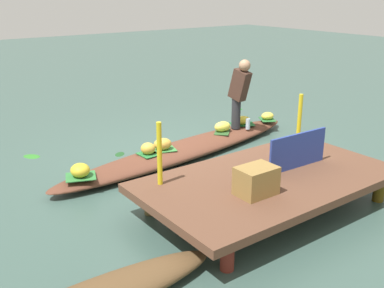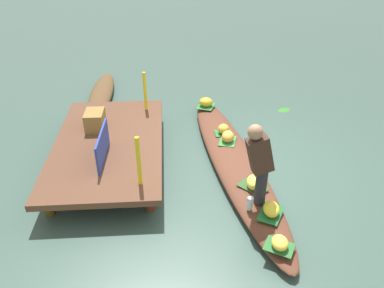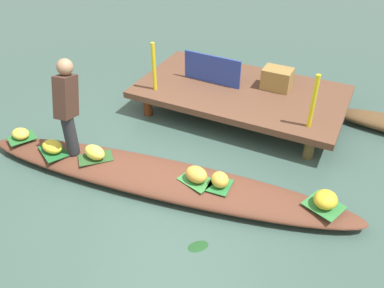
# 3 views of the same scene
# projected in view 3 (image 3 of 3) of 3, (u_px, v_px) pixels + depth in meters

# --- Properties ---
(canal_water) EXTENTS (40.00, 40.00, 0.00)m
(canal_water) POSITION_uv_depth(u_px,v_px,m) (161.00, 184.00, 5.09)
(canal_water) COLOR #39534A
(canal_water) RESTS_ON ground
(dock_platform) EXTENTS (3.20, 1.80, 0.42)m
(dock_platform) POSITION_uv_depth(u_px,v_px,m) (240.00, 92.00, 6.33)
(dock_platform) COLOR brown
(dock_platform) RESTS_ON ground
(vendor_boat) EXTENTS (4.98, 1.37, 0.21)m
(vendor_boat) POSITION_uv_depth(u_px,v_px,m) (160.00, 178.00, 5.03)
(vendor_boat) COLOR brown
(vendor_boat) RESTS_ON ground
(leaf_mat_0) EXTENTS (0.51, 0.46, 0.01)m
(leaf_mat_0) POSITION_uv_depth(u_px,v_px,m) (53.00, 151.00, 5.30)
(leaf_mat_0) COLOR #1E632E
(leaf_mat_0) RESTS_ON vendor_boat
(banana_bunch_0) EXTENTS (0.34, 0.26, 0.15)m
(banana_bunch_0) POSITION_uv_depth(u_px,v_px,m) (52.00, 147.00, 5.26)
(banana_bunch_0) COLOR yellow
(banana_bunch_0) RESTS_ON vendor_boat
(leaf_mat_1) EXTENTS (0.40, 0.44, 0.01)m
(leaf_mat_1) POSITION_uv_depth(u_px,v_px,m) (22.00, 138.00, 5.56)
(leaf_mat_1) COLOR #296B31
(leaf_mat_1) RESTS_ON vendor_boat
(banana_bunch_1) EXTENTS (0.27, 0.23, 0.14)m
(banana_bunch_1) POSITION_uv_depth(u_px,v_px,m) (21.00, 134.00, 5.51)
(banana_bunch_1) COLOR yellow
(banana_bunch_1) RESTS_ON vendor_boat
(leaf_mat_2) EXTENTS (0.28, 0.32, 0.01)m
(leaf_mat_2) POSITION_uv_depth(u_px,v_px,m) (220.00, 185.00, 4.75)
(leaf_mat_2) COLOR #267235
(leaf_mat_2) RESTS_ON vendor_boat
(banana_bunch_2) EXTENTS (0.30, 0.29, 0.18)m
(banana_bunch_2) POSITION_uv_depth(u_px,v_px,m) (220.00, 180.00, 4.70)
(banana_bunch_2) COLOR gold
(banana_bunch_2) RESTS_ON vendor_boat
(leaf_mat_3) EXTENTS (0.49, 0.45, 0.01)m
(leaf_mat_3) POSITION_uv_depth(u_px,v_px,m) (324.00, 205.00, 4.48)
(leaf_mat_3) COLOR #307737
(leaf_mat_3) RESTS_ON vendor_boat
(banana_bunch_3) EXTENTS (0.29, 0.31, 0.18)m
(banana_bunch_3) POSITION_uv_depth(u_px,v_px,m) (326.00, 199.00, 4.43)
(banana_bunch_3) COLOR gold
(banana_bunch_3) RESTS_ON vendor_boat
(leaf_mat_4) EXTENTS (0.48, 0.48, 0.01)m
(leaf_mat_4) POSITION_uv_depth(u_px,v_px,m) (96.00, 158.00, 5.19)
(leaf_mat_4) COLOR #2C5327
(leaf_mat_4) RESTS_ON vendor_boat
(banana_bunch_4) EXTENTS (0.33, 0.23, 0.18)m
(banana_bunch_4) POSITION_uv_depth(u_px,v_px,m) (95.00, 152.00, 5.13)
(banana_bunch_4) COLOR #F1E04D
(banana_bunch_4) RESTS_ON vendor_boat
(leaf_mat_5) EXTENTS (0.46, 0.38, 0.01)m
(leaf_mat_5) POSITION_uv_depth(u_px,v_px,m) (196.00, 180.00, 4.83)
(leaf_mat_5) COLOR #37803B
(leaf_mat_5) RESTS_ON vendor_boat
(banana_bunch_5) EXTENTS (0.33, 0.28, 0.19)m
(banana_bunch_5) POSITION_uv_depth(u_px,v_px,m) (196.00, 174.00, 4.77)
(banana_bunch_5) COLOR gold
(banana_bunch_5) RESTS_ON vendor_boat
(vendor_person) EXTENTS (0.23, 0.42, 1.25)m
(vendor_person) POSITION_uv_depth(u_px,v_px,m) (67.00, 104.00, 4.93)
(vendor_person) COLOR #28282D
(vendor_person) RESTS_ON vendor_boat
(water_bottle) EXTENTS (0.08, 0.08, 0.19)m
(water_bottle) POSITION_uv_depth(u_px,v_px,m) (73.00, 137.00, 5.41)
(water_bottle) COLOR silver
(water_bottle) RESTS_ON vendor_boat
(market_banner) EXTENTS (0.96, 0.06, 0.46)m
(market_banner) POSITION_uv_depth(u_px,v_px,m) (212.00, 69.00, 6.34)
(market_banner) COLOR #273C91
(market_banner) RESTS_ON dock_platform
(railing_post_west) EXTENTS (0.06, 0.06, 0.76)m
(railing_post_west) POSITION_uv_depth(u_px,v_px,m) (154.00, 67.00, 6.07)
(railing_post_west) COLOR yellow
(railing_post_west) RESTS_ON dock_platform
(railing_post_east) EXTENTS (0.06, 0.06, 0.76)m
(railing_post_east) POSITION_uv_depth(u_px,v_px,m) (313.00, 101.00, 5.21)
(railing_post_east) COLOR yellow
(railing_post_east) RESTS_ON dock_platform
(produce_crate) EXTENTS (0.44, 0.32, 0.33)m
(produce_crate) POSITION_uv_depth(u_px,v_px,m) (277.00, 79.00, 6.22)
(produce_crate) COLOR olive
(produce_crate) RESTS_ON dock_platform
(drifting_plant_2) EXTENTS (0.26, 0.27, 0.01)m
(drifting_plant_2) POSITION_uv_depth(u_px,v_px,m) (198.00, 246.00, 4.28)
(drifting_plant_2) COLOR #1C471F
(drifting_plant_2) RESTS_ON ground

